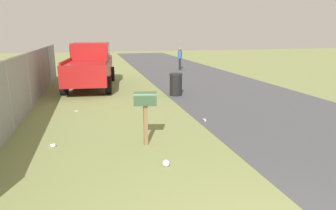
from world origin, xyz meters
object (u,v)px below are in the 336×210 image
Objects in this scene: trash_bin at (176,84)px; pickup_truck at (91,64)px; mailbox at (145,102)px; pedestrian at (180,57)px.

pickup_truck is at bearing 47.73° from trash_bin.
mailbox reaches higher than trash_bin.
mailbox is at bearing -165.57° from pickup_truck.
pedestrian reaches higher than mailbox.
mailbox is 5.69m from trash_bin.
trash_bin is 8.67m from pedestrian.
pickup_truck reaches higher than pedestrian.
pedestrian reaches higher than trash_bin.
pickup_truck is 6.12× the size of trash_bin.
pickup_truck reaches higher than trash_bin.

